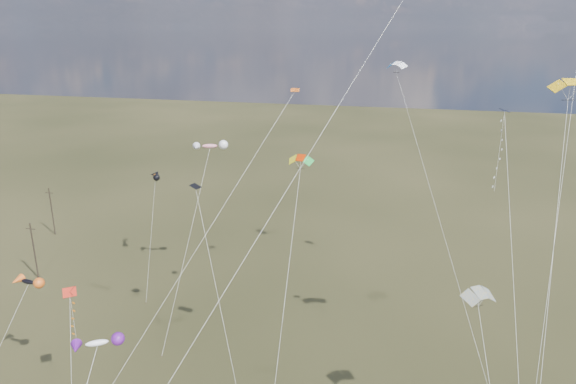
% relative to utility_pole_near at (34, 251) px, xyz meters
% --- Properties ---
extents(utility_pole_near, '(1.40, 0.20, 8.00)m').
position_rel_utility_pole_near_xyz_m(utility_pole_near, '(0.00, 0.00, 0.00)').
color(utility_pole_near, black).
rests_on(utility_pole_near, ground).
extents(utility_pole_far, '(1.40, 0.20, 8.00)m').
position_rel_utility_pole_near_xyz_m(utility_pole_far, '(-8.00, 14.00, 0.00)').
color(utility_pole_far, black).
rests_on(utility_pole_far, ground).
extents(diamond_black_mid, '(9.06, 11.85, 18.08)m').
position_rel_utility_pole_near_xyz_m(diamond_black_mid, '(30.17, -11.91, 9.29)').
color(diamond_black_mid, black).
rests_on(diamond_black_mid, ground).
extents(diamond_red_low, '(3.97, 7.25, 12.38)m').
position_rel_utility_pole_near_xyz_m(diamond_red_low, '(22.19, -21.54, 5.72)').
color(diamond_red_low, red).
rests_on(diamond_red_low, ground).
extents(diamond_navy_right, '(2.85, 15.95, 26.47)m').
position_rel_utility_pole_near_xyz_m(diamond_navy_right, '(55.08, -10.63, 17.97)').
color(diamond_navy_right, '#101B54').
rests_on(diamond_navy_right, ground).
extents(diamond_orange_center, '(14.92, 17.81, 27.39)m').
position_rel_utility_pole_near_xyz_m(diamond_orange_center, '(32.64, -13.89, 13.74)').
color(diamond_orange_center, '#CB5415').
rests_on(diamond_orange_center, ground).
extents(parafoil_yellow, '(4.26, 18.29, 29.51)m').
position_rel_utility_pole_near_xyz_m(parafoil_yellow, '(58.92, -11.63, 24.63)').
color(parafoil_yellow, gold).
rests_on(parafoil_yellow, ground).
extents(parafoil_blue_white, '(12.52, 19.54, 29.23)m').
position_rel_utility_pole_near_xyz_m(parafoil_blue_white, '(45.82, 8.71, 24.40)').
color(parafoil_blue_white, '#1C6CB8').
rests_on(parafoil_blue_white, ground).
extents(parafoil_striped, '(4.37, 9.79, 15.17)m').
position_rel_utility_pole_near_xyz_m(parafoil_striped, '(53.61, -18.02, 10.41)').
color(parafoil_striped, gold).
rests_on(parafoil_striped, ground).
extents(parafoil_tricolor, '(2.38, 19.93, 23.19)m').
position_rel_utility_pole_near_xyz_m(parafoil_tricolor, '(39.58, -14.35, 18.39)').
color(parafoil_tricolor, yellow).
rests_on(parafoil_tricolor, ground).
extents(novelty_black_orange, '(5.13, 6.50, 11.54)m').
position_rel_utility_pole_near_xyz_m(novelty_black_orange, '(15.77, -18.71, 6.87)').
color(novelty_black_orange, black).
rests_on(novelty_black_orange, ground).
extents(novelty_orange_black, '(3.67, 10.78, 14.15)m').
position_rel_utility_pole_near_xyz_m(novelty_orange_black, '(15.11, 6.71, 9.53)').
color(novelty_orange_black, '#CE6700').
rests_on(novelty_orange_black, ground).
extents(novelty_white_purple, '(2.75, 13.67, 14.82)m').
position_rel_utility_pole_near_xyz_m(novelty_white_purple, '(30.48, -29.85, 10.23)').
color(novelty_white_purple, white).
rests_on(novelty_white_purple, ground).
extents(novelty_redwhite_stripe, '(3.80, 16.00, 19.77)m').
position_rel_utility_pole_near_xyz_m(novelty_redwhite_stripe, '(24.79, 2.69, 15.00)').
color(novelty_redwhite_stripe, red).
rests_on(novelty_redwhite_stripe, ground).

